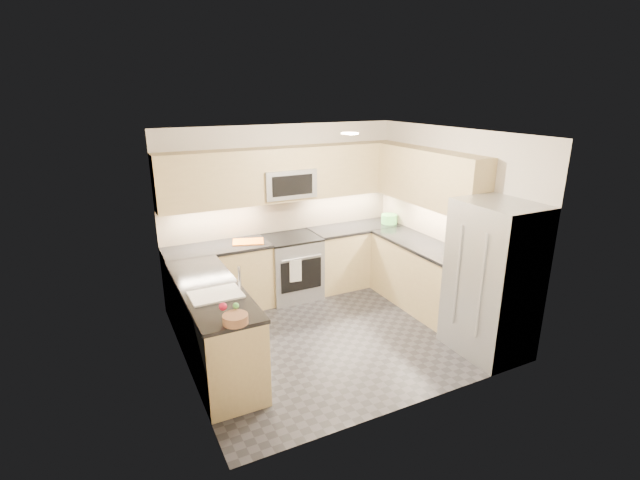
{
  "coord_description": "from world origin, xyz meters",
  "views": [
    {
      "loc": [
        -2.49,
        -4.63,
        2.96
      ],
      "look_at": [
        0.0,
        0.35,
        1.15
      ],
      "focal_mm": 26.0,
      "sensor_mm": 36.0,
      "label": 1
    }
  ],
  "objects_px": {
    "refrigerator": "(493,280)",
    "gas_range": "(292,267)",
    "microwave": "(287,183)",
    "cutting_board": "(248,242)",
    "fruit_basket": "(235,319)",
    "utensil_bowl": "(389,219)"
  },
  "relations": [
    {
      "from": "refrigerator",
      "to": "gas_range",
      "type": "bearing_deg",
      "value": 120.88
    },
    {
      "from": "microwave",
      "to": "refrigerator",
      "type": "xyz_separation_m",
      "value": [
        1.45,
        -2.55,
        -0.8
      ]
    },
    {
      "from": "gas_range",
      "to": "refrigerator",
      "type": "height_order",
      "value": "refrigerator"
    },
    {
      "from": "gas_range",
      "to": "cutting_board",
      "type": "distance_m",
      "value": 0.81
    },
    {
      "from": "refrigerator",
      "to": "fruit_basket",
      "type": "distance_m",
      "value": 2.95
    },
    {
      "from": "utensil_bowl",
      "to": "gas_range",
      "type": "bearing_deg",
      "value": 177.64
    },
    {
      "from": "utensil_bowl",
      "to": "refrigerator",
      "type": "bearing_deg",
      "value": -94.97
    },
    {
      "from": "gas_range",
      "to": "fruit_basket",
      "type": "bearing_deg",
      "value": -124.22
    },
    {
      "from": "fruit_basket",
      "to": "refrigerator",
      "type": "bearing_deg",
      "value": -4.5
    },
    {
      "from": "utensil_bowl",
      "to": "cutting_board",
      "type": "distance_m",
      "value": 2.3
    },
    {
      "from": "refrigerator",
      "to": "utensil_bowl",
      "type": "relative_size",
      "value": 7.19
    },
    {
      "from": "microwave",
      "to": "refrigerator",
      "type": "distance_m",
      "value": 3.04
    },
    {
      "from": "gas_range",
      "to": "utensil_bowl",
      "type": "bearing_deg",
      "value": -2.36
    },
    {
      "from": "gas_range",
      "to": "fruit_basket",
      "type": "xyz_separation_m",
      "value": [
        -1.49,
        -2.19,
        0.53
      ]
    },
    {
      "from": "gas_range",
      "to": "microwave",
      "type": "height_order",
      "value": "microwave"
    },
    {
      "from": "gas_range",
      "to": "cutting_board",
      "type": "bearing_deg",
      "value": 178.36
    },
    {
      "from": "utensil_bowl",
      "to": "cutting_board",
      "type": "xyz_separation_m",
      "value": [
        -2.3,
        0.09,
        -0.07
      ]
    },
    {
      "from": "refrigerator",
      "to": "cutting_board",
      "type": "relative_size",
      "value": 4.25
    },
    {
      "from": "gas_range",
      "to": "fruit_basket",
      "type": "distance_m",
      "value": 2.7
    },
    {
      "from": "gas_range",
      "to": "utensil_bowl",
      "type": "relative_size",
      "value": 3.64
    },
    {
      "from": "refrigerator",
      "to": "fruit_basket",
      "type": "height_order",
      "value": "refrigerator"
    },
    {
      "from": "fruit_basket",
      "to": "gas_range",
      "type": "bearing_deg",
      "value": 55.78
    }
  ]
}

